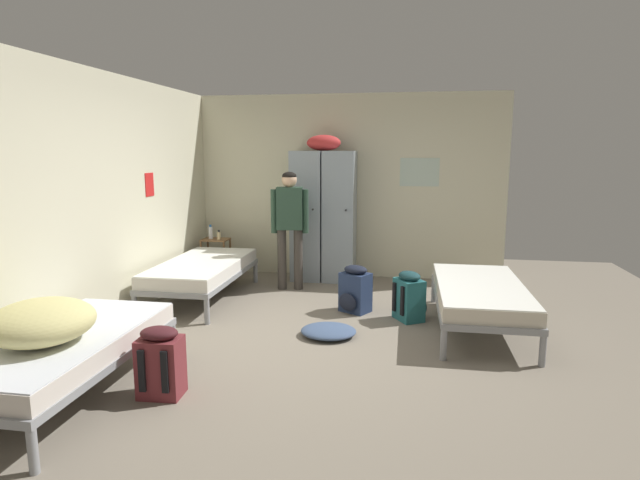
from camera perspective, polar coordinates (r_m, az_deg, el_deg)
name	(u,v)px	position (r m, az deg, el deg)	size (l,w,h in m)	color
ground_plane	(316,337)	(5.33, -0.48, -10.62)	(8.56, 8.56, 0.00)	gray
room_backdrop	(237,194)	(6.52, -9.12, 5.03)	(4.52, 5.41, 2.66)	beige
locker_bank	(324,213)	(7.46, 0.40, 2.96)	(0.90, 0.55, 2.07)	#8C99A3
shelf_unit	(216,254)	(7.85, -11.33, -1.49)	(0.38, 0.30, 0.57)	brown
bed_left_front	(66,348)	(4.45, -26.11, -10.62)	(0.90, 1.90, 0.49)	gray
bed_left_rear	(202,269)	(6.71, -12.81, -3.17)	(0.90, 1.90, 0.49)	gray
bed_right	(480,294)	(5.71, 17.10, -5.63)	(0.90, 1.90, 0.49)	gray
bedding_heap	(41,322)	(4.27, -28.22, -7.89)	(0.73, 0.76, 0.31)	#D1C67F
person_traveler	(290,219)	(6.92, -3.34, 2.28)	(0.50, 0.25, 1.58)	#3D3833
water_bottle	(211,232)	(7.84, -11.90, 0.83)	(0.06, 0.06, 0.21)	white
lotion_bottle	(219,235)	(7.74, -11.02, 0.49)	(0.05, 0.05, 0.14)	beige
backpack_navy	(355,290)	(6.07, 3.85, -5.49)	(0.40, 0.41, 0.55)	navy
backpack_maroon	(161,363)	(4.25, -17.00, -12.75)	(0.33, 0.35, 0.55)	maroon
backpack_teal	(410,297)	(5.86, 9.80, -6.17)	(0.41, 0.40, 0.55)	#23666B
clothes_pile_denim	(329,331)	(5.35, 0.94, -9.94)	(0.56, 0.50, 0.10)	#42567A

